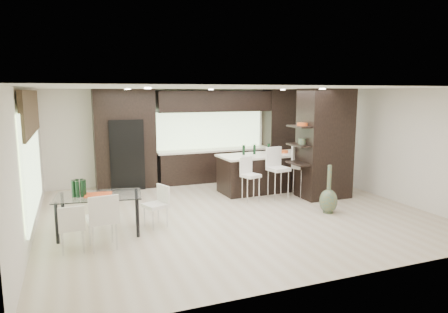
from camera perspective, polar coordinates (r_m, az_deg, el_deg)
name	(u,v)px	position (r m, az deg, el deg)	size (l,w,h in m)	color
ground	(234,212)	(8.89, 1.40, -7.92)	(8.00, 8.00, 0.00)	#C1AE93
back_wall	(189,135)	(11.87, -5.04, 3.04)	(8.00, 0.02, 2.70)	silver
left_wall	(29,163)	(7.99, -26.13, -0.87)	(0.02, 7.00, 2.70)	silver
right_wall	(381,143)	(10.76, 21.53, 1.80)	(0.02, 7.00, 2.70)	silver
ceiling	(234,88)	(8.50, 1.48, 9.76)	(8.00, 7.00, 0.02)	white
window_left	(32,161)	(8.18, -25.74, -0.63)	(0.04, 3.20, 1.90)	#B2D199
window_back	(208,128)	(12.00, -2.24, 4.09)	(3.40, 0.04, 1.20)	#B2D199
stone_accent	(30,112)	(8.09, -25.97, 5.68)	(0.08, 3.00, 0.80)	brown
ceiling_spots	(230,89)	(8.73, 0.84, 9.62)	(4.00, 3.00, 0.02)	white
back_cabinetry	(208,136)	(11.71, -2.24, 2.98)	(6.80, 0.68, 2.70)	black
refrigerator	(126,154)	(11.18, -13.87, 0.35)	(0.90, 0.68, 1.90)	black
partition_column	(325,144)	(10.20, 14.19, 1.78)	(1.20, 0.80, 2.70)	black
kitchen_island	(263,173)	(10.69, 5.59, -2.29)	(2.38, 1.02, 0.99)	black
stool_left	(251,184)	(9.68, 3.83, -3.87)	(0.38, 0.38, 0.86)	white
stool_mid	(278,178)	(9.96, 7.75, -3.09)	(0.45, 0.45, 1.02)	white
stool_right	(304,176)	(10.32, 11.31, -2.73)	(0.45, 0.45, 1.03)	white
bench	(248,179)	(10.96, 3.45, -3.24)	(1.35, 0.52, 0.52)	black
floor_vase	(329,189)	(8.98, 14.75, -4.54)	(0.39, 0.39, 1.06)	#4C5B41
dining_table	(99,214)	(7.84, -17.37, -7.90)	(1.53, 0.86, 0.74)	white
chair_near	(102,223)	(7.10, -16.98, -9.05)	(0.48, 0.48, 0.89)	white
chair_far	(72,229)	(7.14, -20.86, -9.71)	(0.41, 0.41, 0.75)	white
chair_end	(155,208)	(7.96, -9.76, -7.30)	(0.41, 0.41, 0.75)	white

